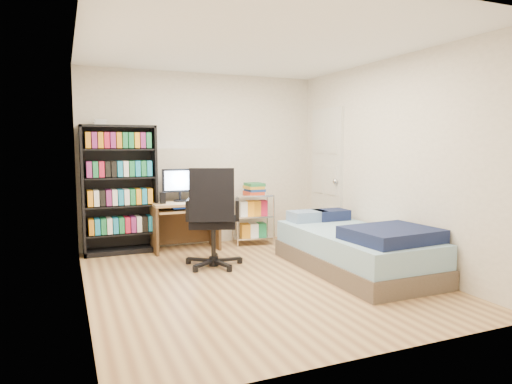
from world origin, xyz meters
name	(u,v)px	position (x,y,z in m)	size (l,w,h in m)	color
room	(256,165)	(0.00, 0.00, 1.25)	(3.58, 4.08, 2.58)	tan
media_shelf	(120,188)	(-1.21, 1.84, 0.89)	(0.97, 0.32, 1.80)	black
computer_desk	(190,206)	(-0.27, 1.73, 0.61)	(0.90, 0.52, 1.13)	#9E7C51
office_chair	(213,236)	(-0.27, 0.67, 0.38)	(0.92, 0.92, 1.21)	black
wire_cart	(253,204)	(0.67, 1.67, 0.59)	(0.62, 0.49, 0.91)	silver
bed	(356,249)	(1.21, -0.14, 0.26)	(1.05, 2.11, 0.60)	brown
door	(327,176)	(1.72, 1.35, 1.00)	(0.12, 0.80, 2.00)	silver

